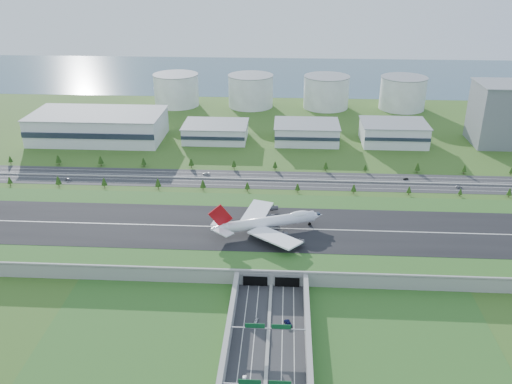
# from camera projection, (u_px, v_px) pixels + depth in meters

# --- Properties ---
(ground) EXTENTS (1200.00, 1200.00, 0.00)m
(ground) POSITION_uv_depth(u_px,v_px,m) (274.00, 240.00, 335.41)
(ground) COLOR #324716
(ground) RESTS_ON ground
(airfield_deck) EXTENTS (520.00, 100.00, 9.20)m
(airfield_deck) POSITION_uv_depth(u_px,v_px,m) (274.00, 234.00, 333.63)
(airfield_deck) COLOR gray
(airfield_deck) RESTS_ON ground
(underpass_road) EXTENTS (38.80, 120.40, 8.00)m
(underpass_road) POSITION_uv_depth(u_px,v_px,m) (268.00, 342.00, 243.52)
(underpass_road) COLOR #28282B
(underpass_road) RESTS_ON ground
(sign_gantry_near) EXTENTS (38.70, 0.70, 9.80)m
(sign_gantry_near) POSITION_uv_depth(u_px,v_px,m) (268.00, 329.00, 246.05)
(sign_gantry_near) COLOR gray
(sign_gantry_near) RESTS_ON ground
(north_expressway) EXTENTS (560.00, 36.00, 0.12)m
(north_expressway) POSITION_uv_depth(u_px,v_px,m) (277.00, 180.00, 421.84)
(north_expressway) COLOR #28282B
(north_expressway) RESTS_ON ground
(tree_row) EXTENTS (507.06, 48.70, 8.47)m
(tree_row) POSITION_uv_depth(u_px,v_px,m) (257.00, 174.00, 421.00)
(tree_row) COLOR #3D2819
(tree_row) RESTS_ON ground
(hangar_west) EXTENTS (120.00, 60.00, 25.00)m
(hangar_west) POSITION_uv_depth(u_px,v_px,m) (98.00, 126.00, 507.61)
(hangar_west) COLOR silver
(hangar_west) RESTS_ON ground
(hangar_mid_a) EXTENTS (58.00, 42.00, 15.00)m
(hangar_mid_a) POSITION_uv_depth(u_px,v_px,m) (216.00, 132.00, 508.40)
(hangar_mid_a) COLOR silver
(hangar_mid_a) RESTS_ON ground
(hangar_mid_b) EXTENTS (58.00, 42.00, 17.00)m
(hangar_mid_b) POSITION_uv_depth(u_px,v_px,m) (306.00, 133.00, 503.51)
(hangar_mid_b) COLOR silver
(hangar_mid_b) RESTS_ON ground
(hangar_mid_c) EXTENTS (58.00, 42.00, 19.00)m
(hangar_mid_c) POSITION_uv_depth(u_px,v_px,m) (393.00, 133.00, 498.87)
(hangar_mid_c) COLOR silver
(hangar_mid_c) RESTS_ON ground
(office_tower) EXTENTS (46.00, 46.00, 55.00)m
(office_tower) POSITION_uv_depth(u_px,v_px,m) (500.00, 114.00, 491.01)
(office_tower) COLOR slate
(office_tower) RESTS_ON ground
(fuel_tank_a) EXTENTS (50.00, 50.00, 35.00)m
(fuel_tank_a) POSITION_uv_depth(u_px,v_px,m) (176.00, 90.00, 616.67)
(fuel_tank_a) COLOR silver
(fuel_tank_a) RESTS_ON ground
(fuel_tank_b) EXTENTS (50.00, 50.00, 35.00)m
(fuel_tank_b) POSITION_uv_depth(u_px,v_px,m) (251.00, 91.00, 612.18)
(fuel_tank_b) COLOR silver
(fuel_tank_b) RESTS_ON ground
(fuel_tank_c) EXTENTS (50.00, 50.00, 35.00)m
(fuel_tank_c) POSITION_uv_depth(u_px,v_px,m) (326.00, 92.00, 607.69)
(fuel_tank_c) COLOR silver
(fuel_tank_c) RESTS_ON ground
(fuel_tank_d) EXTENTS (50.00, 50.00, 35.00)m
(fuel_tank_d) POSITION_uv_depth(u_px,v_px,m) (403.00, 93.00, 603.21)
(fuel_tank_d) COLOR silver
(fuel_tank_d) RESTS_ON ground
(bay_water) EXTENTS (1200.00, 260.00, 0.06)m
(bay_water) POSITION_uv_depth(u_px,v_px,m) (283.00, 75.00, 772.23)
(bay_water) COLOR #345364
(bay_water) RESTS_ON ground
(boeing_747) EXTENTS (68.99, 64.06, 22.28)m
(boeing_747) POSITION_uv_depth(u_px,v_px,m) (268.00, 222.00, 326.42)
(boeing_747) COLOR white
(boeing_747) RESTS_ON airfield_deck
(car_0) EXTENTS (2.36, 4.39, 1.42)m
(car_0) POSITION_uv_depth(u_px,v_px,m) (256.00, 320.00, 261.46)
(car_0) COLOR silver
(car_0) RESTS_ON ground
(car_1) EXTENTS (1.65, 4.58, 1.50)m
(car_1) POSITION_uv_depth(u_px,v_px,m) (244.00, 380.00, 225.56)
(car_1) COLOR white
(car_1) RESTS_ON ground
(car_2) EXTENTS (4.51, 6.57, 1.67)m
(car_2) POSITION_uv_depth(u_px,v_px,m) (288.00, 323.00, 259.57)
(car_2) COLOR #0C0F3C
(car_2) RESTS_ON ground
(car_4) EXTENTS (5.25, 3.00, 1.68)m
(car_4) POSITION_uv_depth(u_px,v_px,m) (69.00, 179.00, 420.57)
(car_4) COLOR slate
(car_4) RESTS_ON ground
(car_5) EXTENTS (4.31, 2.14, 1.36)m
(car_5) POSITION_uv_depth(u_px,v_px,m) (406.00, 179.00, 422.26)
(car_5) COLOR black
(car_5) RESTS_ON ground
(car_6) EXTENTS (5.24, 3.25, 1.35)m
(car_6) POSITION_uv_depth(u_px,v_px,m) (459.00, 187.00, 407.94)
(car_6) COLOR #A2A1A6
(car_6) RESTS_ON ground
(car_7) EXTENTS (5.80, 2.53, 1.66)m
(car_7) POSITION_uv_depth(u_px,v_px,m) (206.00, 173.00, 431.80)
(car_7) COLOR silver
(car_7) RESTS_ON ground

